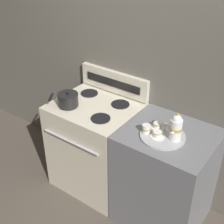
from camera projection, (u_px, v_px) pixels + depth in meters
name	position (u px, v px, depth m)	size (l,w,h in m)	color
ground_plane	(126.00, 195.00, 3.07)	(6.00, 6.00, 0.00)	brown
wall_back	(151.00, 82.00, 2.74)	(6.00, 0.05, 2.20)	#666056
stove	(96.00, 145.00, 3.02)	(0.75, 0.67, 0.91)	beige
control_panel	(114.00, 82.00, 2.93)	(0.74, 0.05, 0.21)	beige
side_counter	(164.00, 177.00, 2.65)	(0.72, 0.64, 0.90)	slate
saucepan	(68.00, 99.00, 2.74)	(0.26, 0.23, 0.14)	black
serving_tray	(163.00, 136.00, 2.38)	(0.35, 0.35, 0.01)	#B2B2B7
teapot	(176.00, 127.00, 2.28)	(0.09, 0.15, 0.23)	white
teacup_left	(157.00, 134.00, 2.35)	(0.11, 0.11, 0.05)	white
teacup_right	(158.00, 125.00, 2.45)	(0.11, 0.11, 0.05)	white
teacup_front	(173.00, 128.00, 2.42)	(0.11, 0.11, 0.05)	white
creamer_jug	(146.00, 129.00, 2.40)	(0.07, 0.07, 0.06)	white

